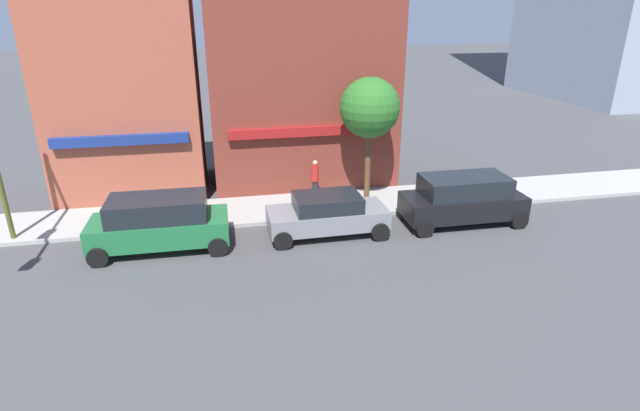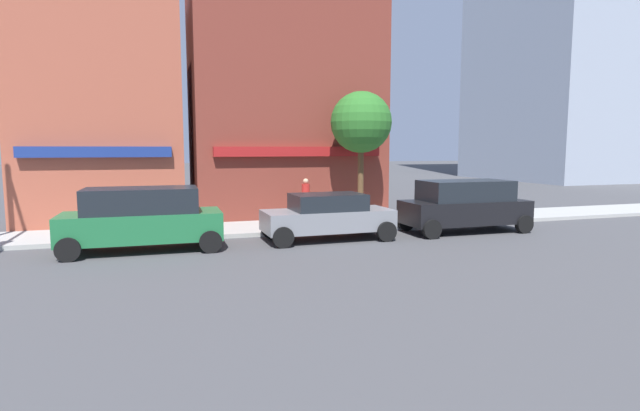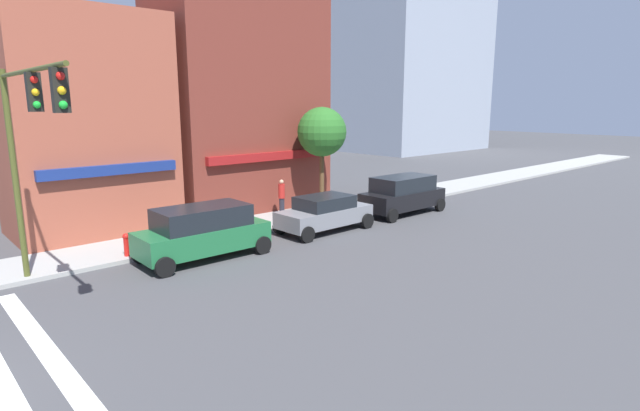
% 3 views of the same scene
% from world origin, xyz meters
% --- Properties ---
extents(storefront_row, '(15.11, 5.30, 11.94)m').
position_xyz_m(storefront_row, '(12.58, 11.50, 5.47)').
color(storefront_row, '#9E4C38').
rests_on(storefront_row, ground_plane).
extents(traffic_signal, '(0.32, 6.42, 6.56)m').
position_xyz_m(traffic_signal, '(3.91, 4.08, 4.81)').
color(traffic_signal, '#474C1E').
rests_on(traffic_signal, ground_plane).
extents(suv_green, '(4.73, 2.12, 1.94)m').
position_xyz_m(suv_green, '(9.28, 4.70, 1.03)').
color(suv_green, '#1E6638').
rests_on(suv_green, ground_plane).
extents(sedan_grey, '(4.42, 2.02, 1.59)m').
position_xyz_m(sedan_grey, '(15.26, 4.70, 0.84)').
color(sedan_grey, slate).
rests_on(sedan_grey, ground_plane).
extents(suv_black, '(4.72, 2.12, 1.94)m').
position_xyz_m(suv_black, '(20.70, 4.70, 1.03)').
color(suv_black, black).
rests_on(suv_black, ground_plane).
extents(pedestrian_red_jacket, '(0.32, 0.32, 1.77)m').
position_xyz_m(pedestrian_red_jacket, '(15.46, 8.05, 1.07)').
color(pedestrian_red_jacket, '#23232D').
rests_on(pedestrian_red_jacket, sidewalk_left).
extents(fire_hydrant, '(0.24, 0.24, 0.84)m').
position_xyz_m(fire_hydrant, '(7.13, 6.40, 0.61)').
color(fire_hydrant, red).
rests_on(fire_hydrant, sidewalk_left).
extents(street_tree, '(2.47, 2.47, 5.26)m').
position_xyz_m(street_tree, '(17.63, 7.50, 4.15)').
color(street_tree, brown).
rests_on(street_tree, sidewalk_left).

